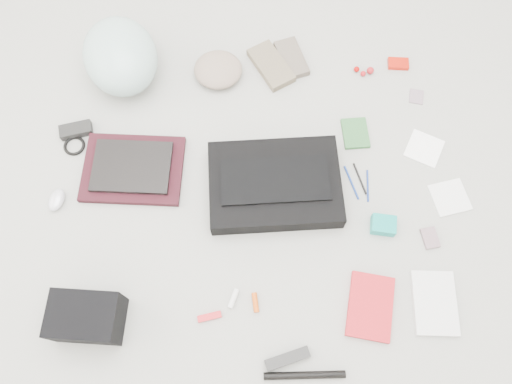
{
  "coord_description": "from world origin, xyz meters",
  "views": [
    {
      "loc": [
        -0.01,
        -0.68,
        1.75
      ],
      "look_at": [
        0.0,
        0.0,
        0.05
      ],
      "focal_mm": 35.0,
      "sensor_mm": 36.0,
      "label": 1
    }
  ],
  "objects_px": {
    "messenger_bag": "(275,185)",
    "camera_bag": "(87,317)",
    "bike_helmet": "(120,56)",
    "book_red": "(370,307)",
    "accordion_wallet": "(383,225)",
    "laptop": "(132,167)"
  },
  "relations": [
    {
      "from": "book_red",
      "to": "accordion_wallet",
      "type": "height_order",
      "value": "accordion_wallet"
    },
    {
      "from": "camera_bag",
      "to": "accordion_wallet",
      "type": "height_order",
      "value": "camera_bag"
    },
    {
      "from": "messenger_bag",
      "to": "accordion_wallet",
      "type": "height_order",
      "value": "messenger_bag"
    },
    {
      "from": "laptop",
      "to": "camera_bag",
      "type": "relative_size",
      "value": 1.3
    },
    {
      "from": "laptop",
      "to": "book_red",
      "type": "height_order",
      "value": "laptop"
    },
    {
      "from": "messenger_bag",
      "to": "camera_bag",
      "type": "bearing_deg",
      "value": -145.6
    },
    {
      "from": "laptop",
      "to": "book_red",
      "type": "xyz_separation_m",
      "value": [
        0.85,
        -0.53,
        -0.02
      ]
    },
    {
      "from": "bike_helmet",
      "to": "camera_bag",
      "type": "bearing_deg",
      "value": -109.6
    },
    {
      "from": "camera_bag",
      "to": "book_red",
      "type": "height_order",
      "value": "camera_bag"
    },
    {
      "from": "laptop",
      "to": "camera_bag",
      "type": "distance_m",
      "value": 0.57
    },
    {
      "from": "accordion_wallet",
      "to": "laptop",
      "type": "bearing_deg",
      "value": 174.08
    },
    {
      "from": "messenger_bag",
      "to": "bike_helmet",
      "type": "distance_m",
      "value": 0.81
    },
    {
      "from": "book_red",
      "to": "camera_bag",
      "type": "bearing_deg",
      "value": -166.85
    },
    {
      "from": "book_red",
      "to": "messenger_bag",
      "type": "bearing_deg",
      "value": 136.67
    },
    {
      "from": "camera_bag",
      "to": "accordion_wallet",
      "type": "distance_m",
      "value": 1.08
    },
    {
      "from": "bike_helmet",
      "to": "messenger_bag",
      "type": "bearing_deg",
      "value": -59.29
    },
    {
      "from": "bike_helmet",
      "to": "accordion_wallet",
      "type": "relative_size",
      "value": 4.17
    },
    {
      "from": "camera_bag",
      "to": "book_red",
      "type": "distance_m",
      "value": 0.95
    },
    {
      "from": "messenger_bag",
      "to": "laptop",
      "type": "distance_m",
      "value": 0.54
    },
    {
      "from": "bike_helmet",
      "to": "accordion_wallet",
      "type": "xyz_separation_m",
      "value": [
        0.99,
        -0.7,
        -0.09
      ]
    },
    {
      "from": "messenger_bag",
      "to": "accordion_wallet",
      "type": "distance_m",
      "value": 0.42
    },
    {
      "from": "laptop",
      "to": "bike_helmet",
      "type": "relative_size",
      "value": 0.81
    }
  ]
}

